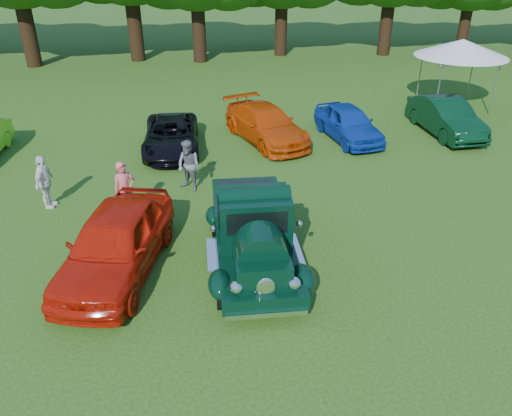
{
  "coord_description": "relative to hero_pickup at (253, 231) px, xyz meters",
  "views": [
    {
      "loc": [
        -1.04,
        -9.74,
        7.22
      ],
      "look_at": [
        0.22,
        1.38,
        1.1
      ],
      "focal_mm": 35.0,
      "sensor_mm": 36.0,
      "label": 1
    }
  ],
  "objects": [
    {
      "name": "back_car_orange",
      "position": [
        1.4,
        8.31,
        -0.18
      ],
      "size": [
        3.47,
        5.07,
        1.36
      ],
      "primitive_type": "imported",
      "rotation": [
        0.0,
        0.0,
        0.37
      ],
      "color": "#B93906",
      "rests_on": "ground"
    },
    {
      "name": "spectator_grey",
      "position": [
        -1.6,
        4.23,
        -0.03
      ],
      "size": [
        1.02,
        1.0,
        1.66
      ],
      "primitive_type": "imported",
      "rotation": [
        0.0,
        0.0,
        -0.7
      ],
      "color": "slate",
      "rests_on": "ground"
    },
    {
      "name": "spectator_pink",
      "position": [
        -3.4,
        2.61,
        0.01
      ],
      "size": [
        0.75,
        0.65,
        1.73
      ],
      "primitive_type": "imported",
      "rotation": [
        0.0,
        0.0,
        0.46
      ],
      "color": "#C95355",
      "rests_on": "ground"
    },
    {
      "name": "ground",
      "position": [
        -0.08,
        -0.65,
        -0.86
      ],
      "size": [
        120.0,
        120.0,
        0.0
      ],
      "primitive_type": "plane",
      "color": "#204510",
      "rests_on": "ground"
    },
    {
      "name": "back_car_black",
      "position": [
        -2.29,
        7.69,
        -0.26
      ],
      "size": [
        2.02,
        4.35,
        1.21
      ],
      "primitive_type": "imported",
      "rotation": [
        0.0,
        0.0,
        0.0
      ],
      "color": "black",
      "rests_on": "ground"
    },
    {
      "name": "red_convertible",
      "position": [
        -3.31,
        -0.05,
        -0.06
      ],
      "size": [
        2.9,
        5.0,
        1.6
      ],
      "primitive_type": "imported",
      "rotation": [
        0.0,
        0.0,
        -0.23
      ],
      "color": "#B61607",
      "rests_on": "ground"
    },
    {
      "name": "back_car_green",
      "position": [
        8.84,
        8.29,
        -0.15
      ],
      "size": [
        1.79,
        4.4,
        1.42
      ],
      "primitive_type": "imported",
      "rotation": [
        0.0,
        0.0,
        0.07
      ],
      "color": "black",
      "rests_on": "ground"
    },
    {
      "name": "back_car_blue",
      "position": [
        4.69,
        8.12,
        -0.18
      ],
      "size": [
        2.3,
        4.18,
        1.35
      ],
      "primitive_type": "imported",
      "rotation": [
        0.0,
        0.0,
        0.19
      ],
      "color": "#0D3299",
      "rests_on": "ground"
    },
    {
      "name": "spectator_white",
      "position": [
        -5.83,
        3.51,
        -0.03
      ],
      "size": [
        0.58,
        1.03,
        1.65
      ],
      "primitive_type": "imported",
      "rotation": [
        0.0,
        0.0,
        1.38
      ],
      "color": "silver",
      "rests_on": "ground"
    },
    {
      "name": "canopy_tent",
      "position": [
        10.84,
        11.79,
        1.86
      ],
      "size": [
        4.47,
        4.47,
        3.13
      ],
      "rotation": [
        0.0,
        0.0,
        -0.07
      ],
      "color": "silver",
      "rests_on": "ground"
    },
    {
      "name": "hero_pickup",
      "position": [
        0.0,
        0.0,
        0.0
      ],
      "size": [
        2.36,
        5.07,
        1.98
      ],
      "color": "black",
      "rests_on": "ground"
    }
  ]
}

